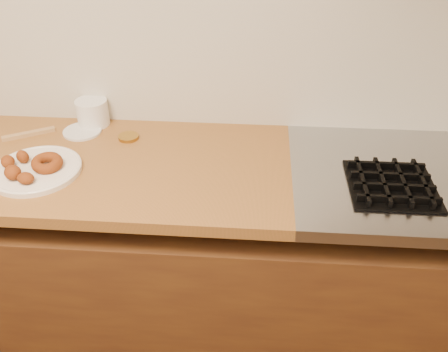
% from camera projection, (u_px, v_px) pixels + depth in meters
% --- Properties ---
extents(base_cabinet, '(3.60, 0.60, 0.77)m').
position_uv_depth(base_cabinet, '(152.00, 272.00, 1.85)').
color(base_cabinet, '#583415').
rests_on(base_cabinet, floor).
extents(backsplash, '(3.60, 0.02, 0.60)m').
position_uv_depth(backsplash, '(149.00, 42.00, 1.64)').
color(backsplash, beige).
rests_on(backsplash, wall_back).
extents(donut_plate, '(0.28, 0.28, 0.02)m').
position_uv_depth(donut_plate, '(36.00, 170.00, 1.50)').
color(donut_plate, white).
rests_on(donut_plate, butcher_block).
extents(ring_donut, '(0.14, 0.14, 0.04)m').
position_uv_depth(ring_donut, '(47.00, 163.00, 1.49)').
color(ring_donut, maroon).
rests_on(ring_donut, donut_plate).
extents(fried_dough_chunks, '(0.16, 0.16, 0.04)m').
position_uv_depth(fried_dough_chunks, '(16.00, 168.00, 1.46)').
color(fried_dough_chunks, maroon).
rests_on(fried_dough_chunks, donut_plate).
extents(plastic_tub, '(0.14, 0.14, 0.10)m').
position_uv_depth(plastic_tub, '(93.00, 112.00, 1.75)').
color(plastic_tub, white).
rests_on(plastic_tub, butcher_block).
extents(tub_lid, '(0.15, 0.15, 0.01)m').
position_uv_depth(tub_lid, '(82.00, 131.00, 1.72)').
color(tub_lid, silver).
rests_on(tub_lid, butcher_block).
extents(brass_jar_lid, '(0.09, 0.09, 0.01)m').
position_uv_depth(brass_jar_lid, '(128.00, 137.00, 1.68)').
color(brass_jar_lid, olive).
rests_on(brass_jar_lid, butcher_block).
extents(wooden_utensil, '(0.17, 0.11, 0.01)m').
position_uv_depth(wooden_utensil, '(29.00, 134.00, 1.70)').
color(wooden_utensil, '#AA824E').
rests_on(wooden_utensil, butcher_block).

